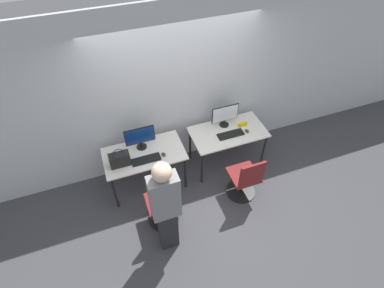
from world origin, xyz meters
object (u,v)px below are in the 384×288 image
keyboard_left (146,160)px  mouse_left (164,155)px  office_chair_left (163,207)px  monitor_right (225,115)px  mouse_right (247,131)px  person_left (166,206)px  office_chair_right (245,180)px  handbag (120,159)px  monitor_left (140,137)px  keyboard_right (231,134)px

keyboard_left → mouse_left: size_ratio=4.91×
office_chair_left → monitor_right: bearing=35.1°
mouse_left → mouse_right: 1.44m
person_left → office_chair_right: 1.55m
mouse_left → handbag: bearing=176.5°
monitor_left → office_chair_right: bearing=-33.0°
keyboard_left → office_chair_left: 0.76m
office_chair_left → person_left: bearing=-94.9°
keyboard_left → monitor_right: bearing=12.6°
monitor_left → keyboard_left: monitor_left is taller
keyboard_right → mouse_right: size_ratio=4.91×
keyboard_left → keyboard_right: size_ratio=1.00×
keyboard_right → office_chair_right: (-0.04, -0.67, -0.38)m
office_chair_right → office_chair_left: bearing=-178.4°
office_chair_left → mouse_right: office_chair_left is taller
office_chair_left → mouse_right: size_ratio=10.12×
keyboard_right → handbag: bearing=-179.5°
keyboard_left → mouse_left: mouse_left is taller
keyboard_left → handbag: handbag is taller
mouse_right → handbag: (-2.09, 0.01, 0.10)m
mouse_left → mouse_right: bearing=1.3°
office_chair_left → office_chair_right: (1.35, 0.04, 0.00)m
monitor_left → handbag: monitor_left is taller
office_chair_left → monitor_right: 1.79m
mouse_left → monitor_right: bearing=15.3°
mouse_right → office_chair_right: office_chair_right is taller
person_left → handbag: 1.14m
handbag → office_chair_left: bearing=-58.8°
office_chair_right → handbag: size_ratio=3.04×
monitor_left → handbag: size_ratio=1.55×
monitor_left → office_chair_left: 1.11m
mouse_left → monitor_right: monitor_right is taller
office_chair_right → mouse_right: bearing=63.6°
office_chair_left → keyboard_right: (1.38, 0.71, 0.38)m
office_chair_left → person_left: 0.69m
mouse_left → office_chair_left: size_ratio=0.10×
keyboard_left → person_left: (0.02, -1.02, 0.21)m
monitor_right → handbag: 1.83m
person_left → handbag: bearing=110.2°
monitor_left → office_chair_right: size_ratio=0.51×
monitor_right → office_chair_right: (-0.04, -0.94, -0.59)m
monitor_left → handbag: (-0.37, -0.25, -0.10)m
office_chair_left → keyboard_left: bearing=94.2°
person_left → monitor_right: (1.42, 1.34, 0.00)m
keyboard_right → mouse_left: bearing=-177.2°
keyboard_right → office_chair_right: 0.77m
keyboard_left → office_chair_left: bearing=-85.8°
monitor_right → office_chair_right: monitor_right is taller
keyboard_right → office_chair_right: office_chair_right is taller
handbag → keyboard_left: bearing=-6.5°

